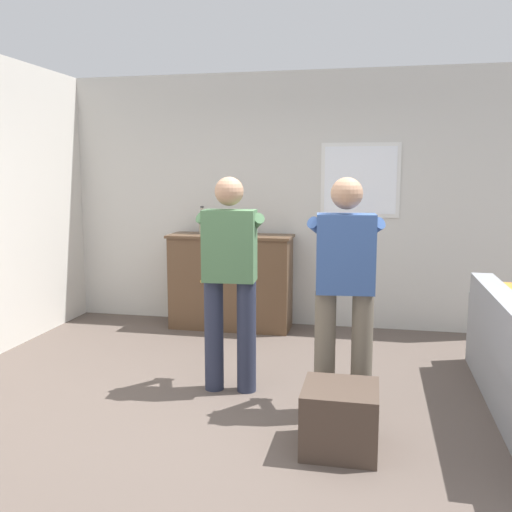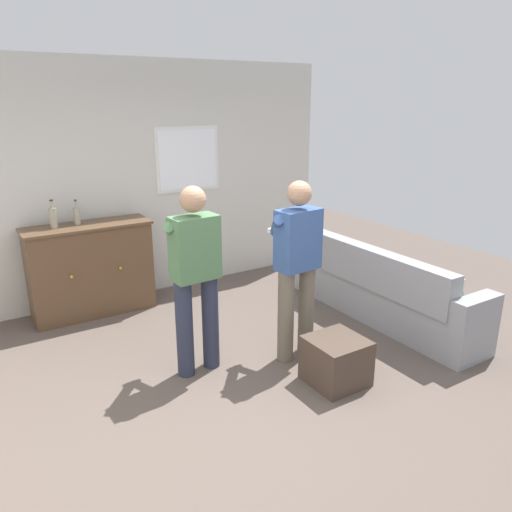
% 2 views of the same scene
% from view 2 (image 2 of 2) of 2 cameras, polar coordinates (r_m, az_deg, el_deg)
% --- Properties ---
extents(ground, '(10.40, 10.40, 0.00)m').
position_cam_2_polar(ground, '(4.39, -0.63, -14.88)').
color(ground, brown).
extents(wall_back_with_window, '(5.20, 0.15, 2.80)m').
position_cam_2_polar(wall_back_with_window, '(6.20, -13.72, 8.31)').
color(wall_back_with_window, beige).
rests_on(wall_back_with_window, ground).
extents(couch, '(0.57, 2.46, 0.84)m').
position_cam_2_polar(couch, '(5.67, 13.88, -3.87)').
color(couch, gray).
rests_on(couch, ground).
extents(sideboard_cabinet, '(1.35, 0.49, 1.04)m').
position_cam_2_polar(sideboard_cabinet, '(5.89, -18.32, -1.46)').
color(sideboard_cabinet, brown).
rests_on(sideboard_cabinet, ground).
extents(bottle_wine_green, '(0.07, 0.07, 0.27)m').
position_cam_2_polar(bottle_wine_green, '(5.76, -19.78, 4.37)').
color(bottle_wine_green, gray).
rests_on(bottle_wine_green, sideboard_cabinet).
extents(bottle_liquor_amber, '(0.08, 0.08, 0.31)m').
position_cam_2_polar(bottle_liquor_amber, '(5.68, -22.17, 4.16)').
color(bottle_liquor_amber, gray).
rests_on(bottle_liquor_amber, sideboard_cabinet).
extents(ottoman, '(0.46, 0.46, 0.41)m').
position_cam_2_polar(ottoman, '(4.43, 9.14, -11.73)').
color(ottoman, '#47382D').
rests_on(ottoman, ground).
extents(person_standing_left, '(0.56, 0.49, 1.68)m').
position_cam_2_polar(person_standing_left, '(4.29, -6.99, -1.82)').
color(person_standing_left, '#282D42').
rests_on(person_standing_left, ground).
extents(person_standing_right, '(0.55, 0.49, 1.68)m').
position_cam_2_polar(person_standing_right, '(4.52, 4.67, -0.73)').
color(person_standing_right, '#6B6051').
rests_on(person_standing_right, ground).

